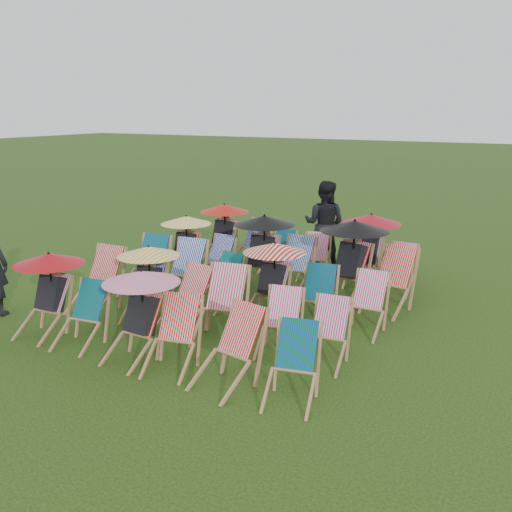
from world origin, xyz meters
The scene contains 32 objects.
ground centered at (0.00, 0.00, 0.00)m, with size 100.00×100.00×0.00m, color black.
deckchair_0 centered at (-2.02, -2.19, 0.64)m, with size 1.01×1.07×1.20m.
deckchair_1 centered at (-1.28, -2.25, 0.43)m, with size 0.65×0.85×0.86m.
deckchair_2 centered at (-0.28, -2.25, 0.63)m, with size 1.01×1.06×1.20m.
deckchair_3 centered at (0.31, -2.26, 0.45)m, with size 0.74×0.92×0.89m.
deckchair_4 centered at (1.16, -2.32, 0.47)m, with size 0.78×0.97×0.94m.
deckchair_5 centered at (1.99, -2.28, 0.43)m, with size 0.71×0.88×0.86m.
deckchair_6 centered at (-2.12, -1.07, 0.50)m, with size 0.70×0.95×1.01m.
deckchair_7 centered at (-1.15, -0.99, 0.61)m, with size 0.97×1.05×1.15m.
deckchair_8 centered at (-0.34, -1.13, 0.47)m, with size 0.74×0.94×0.94m.
deckchair_9 centered at (0.31, -1.12, 0.50)m, with size 0.83×1.04×1.01m.
deckchair_10 centered at (1.27, -1.16, 0.42)m, with size 0.69×0.86×0.84m.
deckchair_11 centered at (1.95, -1.18, 0.41)m, with size 0.61×0.80×0.83m.
deckchair_12 centered at (-1.99, 0.01, 0.50)m, with size 0.73×0.97×1.00m.
deckchair_13 centered at (-1.20, 0.02, 0.50)m, with size 0.74×0.98×1.01m.
deckchair_14 centered at (-0.44, 0.02, 0.43)m, with size 0.71×0.88×0.86m.
deckchair_15 centered at (0.51, 0.02, 0.63)m, with size 1.00×1.04×1.19m.
deckchair_16 centered at (1.31, 0.01, 0.44)m, with size 0.70×0.89×0.88m.
deckchair_17 centered at (2.05, 0.11, 0.43)m, with size 0.58×0.80×0.86m.
deckchair_18 centered at (-2.05, 1.26, 0.62)m, with size 0.99×1.07×1.18m.
deckchair_19 centered at (-1.24, 1.14, 0.43)m, with size 0.63×0.84×0.86m.
deckchair_20 centered at (-0.34, 1.29, 0.71)m, with size 1.13×1.21×1.34m.
deckchair_21 centered at (0.30, 1.28, 0.49)m, with size 0.68×0.93×0.98m.
deckchair_22 centered at (1.33, 1.34, 0.74)m, with size 1.18×1.26×1.40m.
deckchair_23 centered at (2.10, 1.21, 0.50)m, with size 0.80×1.01×1.01m.
deckchair_24 centered at (-1.92, 2.47, 0.66)m, with size 1.05×1.09×1.25m.
deckchair_25 centered at (-1.16, 2.35, 0.49)m, with size 0.81×1.01×0.98m.
deckchair_26 centered at (-0.50, 2.34, 0.41)m, with size 0.59×0.79×0.82m.
deckchair_27 centered at (0.30, 2.33, 0.42)m, with size 0.68×0.85×0.84m.
deckchair_28 centered at (1.31, 2.40, 0.70)m, with size 1.12×1.18×1.33m.
deckchair_29 centered at (1.98, 2.26, 0.42)m, with size 0.56×0.78×0.84m.
person_rear centered at (0.14, 3.22, 0.90)m, with size 0.88×0.68×1.80m, color black.
Camera 1 is at (4.43, -7.63, 3.24)m, focal length 40.00 mm.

